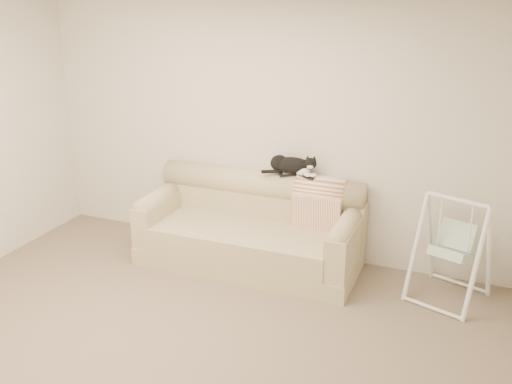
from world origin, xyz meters
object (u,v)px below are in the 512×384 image
(sofa, at_px, (252,230))
(tuxedo_cat, at_px, (292,165))
(remote_a, at_px, (288,174))
(baby_swing, at_px, (452,249))
(remote_b, at_px, (306,177))

(sofa, relative_size, tuxedo_cat, 3.94)
(remote_a, relative_size, baby_swing, 0.18)
(remote_b, relative_size, baby_swing, 0.18)
(remote_b, bearing_deg, remote_a, 174.55)
(tuxedo_cat, relative_size, baby_swing, 0.57)
(tuxedo_cat, bearing_deg, sofa, -143.99)
(sofa, height_order, baby_swing, baby_swing)
(sofa, bearing_deg, tuxedo_cat, 36.01)
(baby_swing, bearing_deg, remote_b, 171.49)
(tuxedo_cat, bearing_deg, remote_a, -152.11)
(remote_b, xyz_separation_m, tuxedo_cat, (-0.16, 0.04, 0.10))
(tuxedo_cat, height_order, baby_swing, tuxedo_cat)
(baby_swing, bearing_deg, tuxedo_cat, 171.02)
(sofa, relative_size, baby_swing, 2.26)
(remote_a, xyz_separation_m, baby_swing, (1.63, -0.23, -0.43))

